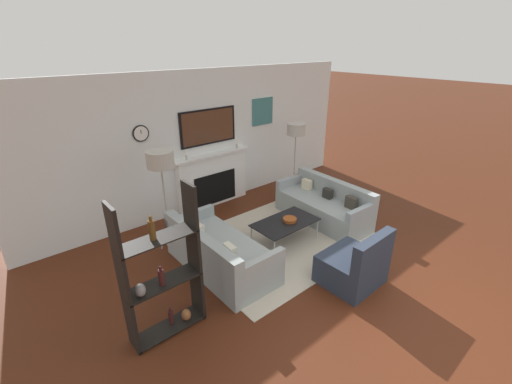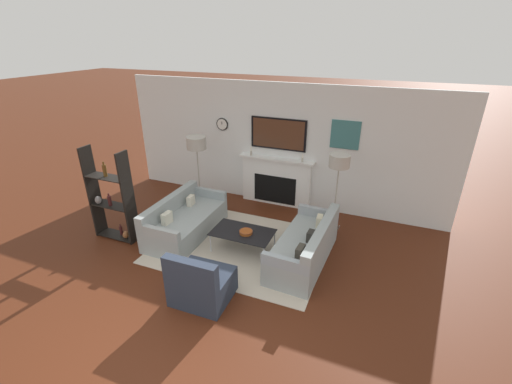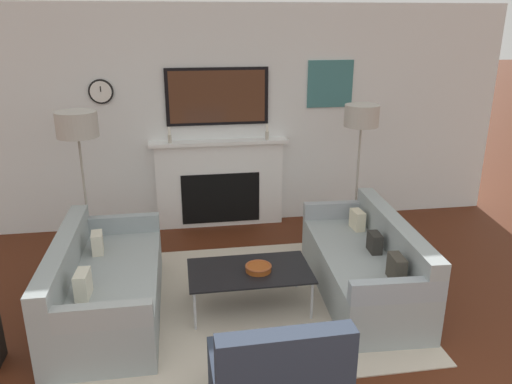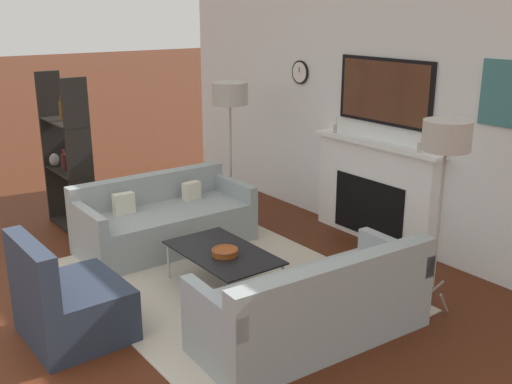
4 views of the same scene
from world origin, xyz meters
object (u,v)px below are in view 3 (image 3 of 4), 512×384
at_px(coffee_table, 250,272).
at_px(floor_lamp_left, 77,127).
at_px(couch_left, 104,288).
at_px(decorative_bowl, 258,268).
at_px(floor_lamp_right, 361,118).
at_px(couch_right, 365,266).

bearing_deg(coffee_table, floor_lamp_left, 143.39).
xyz_separation_m(couch_left, coffee_table, (1.28, -0.09, 0.09)).
distance_m(coffee_table, decorative_bowl, 0.10).
bearing_deg(floor_lamp_right, coffee_table, -140.47).
xyz_separation_m(couch_right, floor_lamp_left, (-2.68, 1.06, 1.22)).
xyz_separation_m(couch_right, floor_lamp_right, (0.27, 1.06, 1.21)).
relative_size(couch_right, coffee_table, 1.72).
relative_size(couch_left, decorative_bowl, 7.65).
height_order(couch_right, decorative_bowl, couch_right).
xyz_separation_m(coffee_table, decorative_bowl, (0.08, -0.03, 0.05)).
distance_m(decorative_bowl, floor_lamp_left, 2.29).
bearing_deg(coffee_table, decorative_bowl, -19.38).
relative_size(couch_left, floor_lamp_right, 1.10).
relative_size(couch_left, floor_lamp_left, 1.10).
distance_m(couch_left, floor_lamp_right, 3.13).
relative_size(coffee_table, floor_lamp_left, 0.66).
distance_m(couch_left, couch_right, 2.41).
xyz_separation_m(coffee_table, floor_lamp_right, (1.40, 1.16, 1.14)).
height_order(couch_left, couch_right, couch_right).
distance_m(couch_left, decorative_bowl, 1.37).
bearing_deg(couch_right, floor_lamp_right, 75.61).
bearing_deg(couch_left, floor_lamp_left, 104.39).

